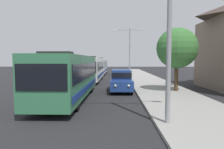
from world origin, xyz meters
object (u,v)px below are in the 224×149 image
object	(u,v)px
bus_lead	(70,75)
roadside_tree	(177,48)
white_suv	(121,80)
box_truck_oncoming	(87,65)
streetlamp_mid	(130,47)
bus_middle	(100,66)
bus_second_in_line	(92,68)

from	to	relation	value
bus_lead	roadside_tree	xyz separation A→B (m)	(8.34, 3.03, 2.05)
white_suv	box_truck_oncoming	xyz separation A→B (m)	(-7.00, 26.31, 0.66)
box_truck_oncoming	roadside_tree	xyz separation A→B (m)	(11.65, -26.92, 2.04)
white_suv	roadside_tree	xyz separation A→B (m)	(4.65, -0.62, 2.71)
streetlamp_mid	roadside_tree	world-z (taller)	streetlamp_mid
white_suv	box_truck_oncoming	size ratio (longest dim) A/B	0.70
bus_lead	roadside_tree	world-z (taller)	roadside_tree
bus_lead	roadside_tree	bearing A→B (deg)	19.95
box_truck_oncoming	bus_lead	bearing A→B (deg)	-83.71
bus_lead	roadside_tree	size ratio (longest dim) A/B	1.97
white_suv	streetlamp_mid	distance (m)	14.96
bus_lead	box_truck_oncoming	xyz separation A→B (m)	(-3.30, 29.95, 0.01)
bus_middle	white_suv	distance (m)	21.05
white_suv	streetlamp_mid	world-z (taller)	streetlamp_mid
bus_second_in_line	streetlamp_mid	world-z (taller)	streetlamp_mid
streetlamp_mid	roadside_tree	distance (m)	15.32
bus_middle	roadside_tree	xyz separation A→B (m)	(8.34, -21.33, 2.05)
box_truck_oncoming	roadside_tree	distance (m)	29.41
streetlamp_mid	bus_lead	bearing A→B (deg)	-106.67
bus_middle	streetlamp_mid	xyz separation A→B (m)	(5.40, -6.33, 3.13)
bus_second_in_line	box_truck_oncoming	world-z (taller)	bus_second_in_line
bus_second_in_line	bus_middle	xyz separation A→B (m)	(-0.00, 12.17, -0.00)
box_truck_oncoming	roadside_tree	bearing A→B (deg)	-66.61
bus_second_in_line	streetlamp_mid	distance (m)	8.55
bus_middle	streetlamp_mid	distance (m)	8.89
box_truck_oncoming	streetlamp_mid	world-z (taller)	streetlamp_mid
bus_middle	white_suv	world-z (taller)	bus_middle
bus_middle	streetlamp_mid	size ratio (longest dim) A/B	1.39
bus_lead	white_suv	bearing A→B (deg)	44.60
white_suv	box_truck_oncoming	world-z (taller)	box_truck_oncoming
bus_second_in_line	bus_middle	bearing A→B (deg)	90.00
white_suv	streetlamp_mid	xyz separation A→B (m)	(1.70, 14.38, 3.79)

